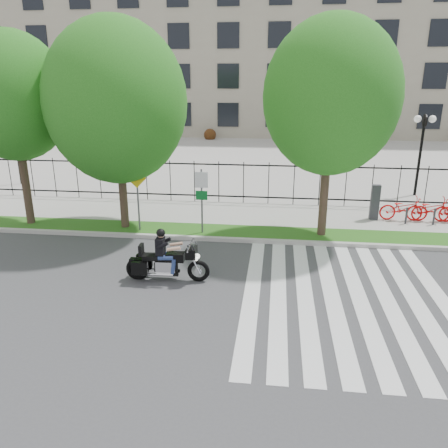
# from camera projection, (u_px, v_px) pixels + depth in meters

# --- Properties ---
(ground) EXTENTS (120.00, 120.00, 0.00)m
(ground) POSITION_uv_depth(u_px,v_px,m) (177.00, 288.00, 12.78)
(ground) COLOR #3F3E41
(ground) RESTS_ON ground
(curb) EXTENTS (60.00, 0.20, 0.15)m
(curb) POSITION_uv_depth(u_px,v_px,m) (201.00, 238.00, 16.63)
(curb) COLOR #ABA8A1
(curb) RESTS_ON ground
(grass_verge) EXTENTS (60.00, 1.50, 0.15)m
(grass_verge) POSITION_uv_depth(u_px,v_px,m) (205.00, 231.00, 17.43)
(grass_verge) COLOR #215715
(grass_verge) RESTS_ON ground
(sidewalk) EXTENTS (60.00, 3.50, 0.15)m
(sidewalk) POSITION_uv_depth(u_px,v_px,m) (214.00, 213.00, 19.79)
(sidewalk) COLOR #AEAAA3
(sidewalk) RESTS_ON ground
(plaza) EXTENTS (80.00, 34.00, 0.10)m
(plaza) POSITION_uv_depth(u_px,v_px,m) (244.00, 154.00, 36.35)
(plaza) COLOR #AEAAA3
(plaza) RESTS_ON ground
(crosswalk_stripes) EXTENTS (5.70, 8.00, 0.01)m
(crosswalk_stripes) POSITION_uv_depth(u_px,v_px,m) (346.00, 298.00, 12.22)
(crosswalk_stripes) COLOR silver
(crosswalk_stripes) RESTS_ON ground
(iron_fence) EXTENTS (30.00, 0.06, 2.00)m
(iron_fence) POSITION_uv_depth(u_px,v_px,m) (219.00, 182.00, 21.11)
(iron_fence) COLOR black
(iron_fence) RESTS_ON sidewalk
(office_building) EXTENTS (60.00, 21.90, 20.15)m
(office_building) POSITION_uv_depth(u_px,v_px,m) (258.00, 45.00, 52.07)
(office_building) COLOR gray
(office_building) RESTS_ON ground
(lamp_post_left) EXTENTS (1.06, 0.70, 4.25)m
(lamp_post_left) POSITION_uv_depth(u_px,v_px,m) (14.00, 130.00, 24.51)
(lamp_post_left) COLOR black
(lamp_post_left) RESTS_ON ground
(lamp_post_right) EXTENTS (1.06, 0.70, 4.25)m
(lamp_post_right) POSITION_uv_depth(u_px,v_px,m) (423.00, 135.00, 21.95)
(lamp_post_right) COLOR black
(lamp_post_right) RESTS_ON ground
(street_tree_0) EXTENTS (4.27, 4.27, 7.53)m
(street_tree_0) POSITION_uv_depth(u_px,v_px,m) (13.00, 97.00, 16.69)
(street_tree_0) COLOR #3E2E21
(street_tree_0) RESTS_ON grass_verge
(street_tree_1) EXTENTS (5.30, 5.30, 7.94)m
(street_tree_1) POSITION_uv_depth(u_px,v_px,m) (116.00, 102.00, 16.27)
(street_tree_1) COLOR #3E2E21
(street_tree_1) RESTS_ON grass_verge
(street_tree_2) EXTENTS (4.80, 4.80, 7.87)m
(street_tree_2) POSITION_uv_depth(u_px,v_px,m) (331.00, 97.00, 15.29)
(street_tree_2) COLOR #3E2E21
(street_tree_2) RESTS_ON grass_verge
(sign_pole_regulatory) EXTENTS (0.50, 0.09, 2.50)m
(sign_pole_regulatory) POSITION_uv_depth(u_px,v_px,m) (202.00, 193.00, 16.57)
(sign_pole_regulatory) COLOR #59595B
(sign_pole_regulatory) RESTS_ON grass_verge
(sign_pole_warning) EXTENTS (0.78, 0.09, 2.49)m
(sign_pole_warning) POSITION_uv_depth(u_px,v_px,m) (137.00, 191.00, 16.86)
(sign_pole_warning) COLOR #59595B
(sign_pole_warning) RESTS_ON grass_verge
(motorcycle_rider) EXTENTS (2.57, 0.77, 1.98)m
(motorcycle_rider) POSITION_uv_depth(u_px,v_px,m) (167.00, 260.00, 13.12)
(motorcycle_rider) COLOR black
(motorcycle_rider) RESTS_ON ground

